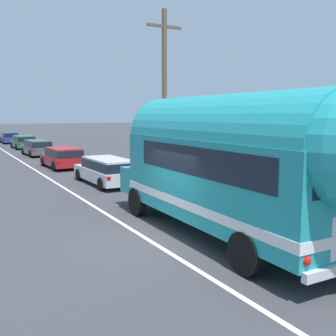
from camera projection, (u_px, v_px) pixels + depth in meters
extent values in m
plane|color=#38383D|center=(151.00, 241.00, 11.05)|extent=(300.00, 300.00, 0.00)
cube|color=silver|center=(51.00, 180.00, 21.39)|extent=(0.14, 80.00, 0.01)
cube|color=silver|center=(119.00, 174.00, 23.34)|extent=(0.12, 80.00, 0.01)
cube|color=black|center=(272.00, 155.00, 16.93)|extent=(0.08, 19.16, 1.20)
cylinder|color=brown|center=(164.00, 100.00, 18.96)|extent=(0.24, 0.24, 8.50)
cube|color=brown|center=(164.00, 26.00, 18.49)|extent=(1.80, 0.12, 0.12)
cube|color=teal|center=(225.00, 179.00, 11.09)|extent=(2.65, 7.96, 2.30)
cylinder|color=teal|center=(226.00, 138.00, 10.93)|extent=(2.60, 7.86, 2.45)
cube|color=teal|center=(153.00, 179.00, 15.19)|extent=(2.28, 1.34, 0.95)
cube|color=white|center=(225.00, 201.00, 11.18)|extent=(2.69, 8.00, 0.24)
cube|color=black|center=(232.00, 159.00, 10.75)|extent=(2.65, 6.16, 0.76)
sphere|color=red|center=(306.00, 261.00, 7.29)|extent=(0.20, 0.20, 0.20)
cube|color=black|center=(160.00, 146.00, 14.49)|extent=(2.14, 0.14, 0.96)
cube|color=silver|center=(146.00, 179.00, 15.81)|extent=(0.90, 0.12, 0.56)
cylinder|color=black|center=(137.00, 202.00, 13.80)|extent=(0.28, 1.00, 1.00)
cylinder|color=black|center=(193.00, 195.00, 14.91)|extent=(0.28, 1.00, 1.00)
cylinder|color=black|center=(246.00, 254.00, 8.65)|extent=(0.28, 1.00, 1.00)
cylinder|color=black|center=(319.00, 238.00, 9.76)|extent=(0.28, 1.00, 1.00)
cube|color=silver|center=(105.00, 174.00, 20.11)|extent=(1.86, 4.81, 0.60)
cube|color=silver|center=(108.00, 164.00, 19.62)|extent=(1.64, 3.55, 0.55)
cube|color=black|center=(108.00, 164.00, 19.63)|extent=(1.70, 3.59, 0.43)
cube|color=red|center=(109.00, 178.00, 17.65)|extent=(0.20, 0.04, 0.14)
cube|color=red|center=(139.00, 176.00, 18.42)|extent=(0.20, 0.04, 0.14)
cylinder|color=black|center=(79.00, 175.00, 21.15)|extent=(0.21, 0.64, 0.64)
cylinder|color=black|center=(108.00, 172.00, 22.00)|extent=(0.21, 0.64, 0.64)
cylinder|color=black|center=(101.00, 184.00, 18.27)|extent=(0.21, 0.64, 0.64)
cylinder|color=black|center=(134.00, 181.00, 19.12)|extent=(0.21, 0.64, 0.64)
cube|color=#A5191E|center=(62.00, 160.00, 26.25)|extent=(2.01, 4.29, 0.60)
cube|color=#A5191E|center=(64.00, 152.00, 25.77)|extent=(1.77, 3.03, 0.55)
cube|color=black|center=(64.00, 153.00, 25.77)|extent=(1.83, 3.07, 0.43)
cube|color=red|center=(58.00, 161.00, 24.00)|extent=(0.20, 0.05, 0.14)
cube|color=red|center=(84.00, 160.00, 24.84)|extent=(0.20, 0.05, 0.14)
cylinder|color=black|center=(43.00, 162.00, 27.01)|extent=(0.22, 0.65, 0.64)
cylinder|color=black|center=(69.00, 160.00, 27.94)|extent=(0.22, 0.65, 0.64)
cylinder|color=black|center=(54.00, 166.00, 24.61)|extent=(0.22, 0.65, 0.64)
cylinder|color=black|center=(82.00, 164.00, 25.54)|extent=(0.22, 0.65, 0.64)
cube|color=#474C51|center=(37.00, 150.00, 34.04)|extent=(1.92, 4.59, 0.60)
cube|color=#474C51|center=(38.00, 143.00, 33.56)|extent=(1.68, 3.14, 0.55)
cube|color=black|center=(38.00, 144.00, 33.56)|extent=(1.74, 3.18, 0.43)
cube|color=red|center=(33.00, 150.00, 31.68)|extent=(0.20, 0.05, 0.14)
cube|color=red|center=(53.00, 149.00, 32.48)|extent=(0.20, 0.05, 0.14)
cylinder|color=black|center=(23.00, 151.00, 34.96)|extent=(0.22, 0.65, 0.64)
cylinder|color=black|center=(43.00, 150.00, 35.84)|extent=(0.22, 0.65, 0.64)
cylinder|color=black|center=(31.00, 154.00, 32.29)|extent=(0.22, 0.65, 0.64)
cylinder|color=black|center=(52.00, 153.00, 33.17)|extent=(0.22, 0.65, 0.64)
cube|color=#196633|center=(23.00, 144.00, 41.15)|extent=(1.96, 4.46, 0.60)
cube|color=#196633|center=(24.00, 138.00, 40.66)|extent=(1.73, 3.21, 0.55)
cube|color=black|center=(24.00, 139.00, 40.67)|extent=(1.80, 3.25, 0.43)
cube|color=red|center=(19.00, 143.00, 38.81)|extent=(0.20, 0.04, 0.14)
cube|color=red|center=(36.00, 143.00, 39.64)|extent=(0.20, 0.04, 0.14)
cylinder|color=black|center=(12.00, 145.00, 42.01)|extent=(0.21, 0.64, 0.64)
cylinder|color=black|center=(29.00, 144.00, 42.92)|extent=(0.21, 0.64, 0.64)
cylinder|color=black|center=(17.00, 147.00, 39.43)|extent=(0.21, 0.64, 0.64)
cylinder|color=black|center=(35.00, 146.00, 40.33)|extent=(0.21, 0.64, 0.64)
cube|color=navy|center=(9.00, 139.00, 48.68)|extent=(1.80, 4.44, 0.60)
cube|color=navy|center=(9.00, 135.00, 48.19)|extent=(1.59, 3.19, 0.55)
cube|color=black|center=(10.00, 135.00, 48.20)|extent=(1.65, 3.23, 0.43)
cube|color=red|center=(5.00, 139.00, 46.37)|extent=(0.20, 0.04, 0.14)
cube|color=red|center=(18.00, 138.00, 47.10)|extent=(0.20, 0.04, 0.14)
cylinder|color=black|center=(1.00, 140.00, 49.62)|extent=(0.21, 0.64, 0.64)
cylinder|color=black|center=(15.00, 140.00, 50.43)|extent=(0.21, 0.64, 0.64)
cylinder|color=black|center=(4.00, 142.00, 46.99)|extent=(0.21, 0.64, 0.64)
cylinder|color=black|center=(18.00, 141.00, 47.80)|extent=(0.21, 0.64, 0.64)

